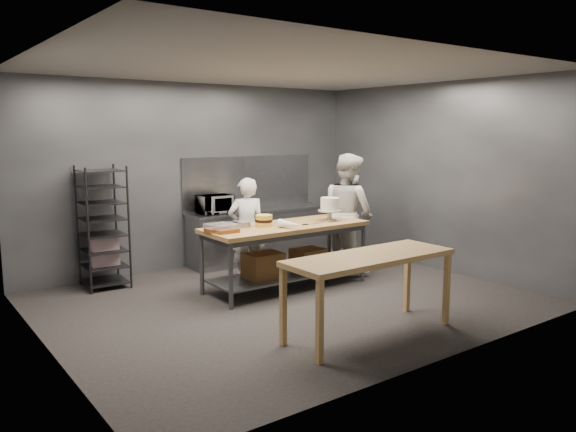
% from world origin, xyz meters
% --- Properties ---
extents(ground, '(6.00, 6.00, 0.00)m').
position_xyz_m(ground, '(0.00, 0.00, 0.00)').
color(ground, black).
rests_on(ground, ground).
extents(back_wall, '(6.00, 0.04, 3.00)m').
position_xyz_m(back_wall, '(0.00, 2.50, 1.50)').
color(back_wall, '#4C4F54').
rests_on(back_wall, ground).
extents(work_table, '(2.40, 0.90, 0.92)m').
position_xyz_m(work_table, '(0.33, 0.50, 0.57)').
color(work_table, olive).
rests_on(work_table, ground).
extents(near_counter, '(2.00, 0.70, 0.90)m').
position_xyz_m(near_counter, '(-0.02, -1.56, 0.81)').
color(near_counter, olive).
rests_on(near_counter, ground).
extents(back_counter, '(2.60, 0.60, 0.90)m').
position_xyz_m(back_counter, '(1.00, 2.18, 0.45)').
color(back_counter, slate).
rests_on(back_counter, ground).
extents(splashback_panel, '(2.60, 0.02, 0.90)m').
position_xyz_m(splashback_panel, '(1.00, 2.48, 1.35)').
color(splashback_panel, slate).
rests_on(splashback_panel, back_counter).
extents(speed_rack, '(0.63, 0.67, 1.75)m').
position_xyz_m(speed_rack, '(-1.73, 2.10, 0.86)').
color(speed_rack, black).
rests_on(speed_rack, ground).
extents(chef_behind, '(0.66, 0.54, 1.55)m').
position_xyz_m(chef_behind, '(0.16, 1.25, 0.77)').
color(chef_behind, white).
rests_on(chef_behind, ground).
extents(chef_right, '(0.75, 0.94, 1.89)m').
position_xyz_m(chef_right, '(1.70, 0.68, 0.94)').
color(chef_right, silver).
rests_on(chef_right, ground).
extents(microwave, '(0.54, 0.37, 0.30)m').
position_xyz_m(microwave, '(0.14, 2.18, 1.05)').
color(microwave, black).
rests_on(microwave, back_counter).
extents(frosted_cake_stand, '(0.34, 0.34, 0.34)m').
position_xyz_m(frosted_cake_stand, '(1.07, 0.40, 1.14)').
color(frosted_cake_stand, '#B5AC90').
rests_on(frosted_cake_stand, work_table).
extents(layer_cake, '(0.24, 0.24, 0.16)m').
position_xyz_m(layer_cake, '(0.02, 0.56, 1.00)').
color(layer_cake, gold).
rests_on(layer_cake, work_table).
extents(cake_pans, '(0.42, 0.27, 0.07)m').
position_xyz_m(cake_pans, '(-0.34, 0.71, 0.96)').
color(cake_pans, gray).
rests_on(cake_pans, work_table).
extents(piping_bag, '(0.23, 0.40, 0.12)m').
position_xyz_m(piping_bag, '(0.19, 0.17, 0.98)').
color(piping_bag, white).
rests_on(piping_bag, work_table).
extents(offset_spatula, '(0.37, 0.02, 0.02)m').
position_xyz_m(offset_spatula, '(0.63, 0.31, 0.93)').
color(offset_spatula, slate).
rests_on(offset_spatula, work_table).
extents(pastry_clamshells, '(0.36, 0.36, 0.11)m').
position_xyz_m(pastry_clamshells, '(-0.69, 0.50, 0.98)').
color(pastry_clamshells, brown).
rests_on(pastry_clamshells, work_table).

